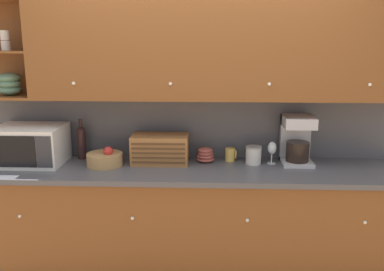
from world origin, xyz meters
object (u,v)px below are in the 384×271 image
microwave (30,145)px  coffee_maker (297,139)px  storage_canister (253,155)px  mug (231,155)px  bread_box (160,149)px  fruit_basket (105,159)px  wine_glass (272,149)px  wine_bottle (81,141)px  bowl_stack_on_counter (205,155)px

microwave → coffee_maker: (2.14, 0.10, 0.04)m
microwave → storage_canister: (1.79, 0.06, -0.08)m
microwave → mug: (1.61, 0.12, -0.10)m
bread_box → coffee_maker: bearing=2.3°
fruit_basket → wine_glass: (1.33, 0.11, 0.07)m
wine_bottle → wine_glass: 1.57m
microwave → bread_box: size_ratio=1.17×
microwave → fruit_basket: microwave is taller
wine_bottle → bowl_stack_on_counter: 1.04m
fruit_basket → bowl_stack_on_counter: size_ratio=1.91×
wine_bottle → mug: bearing=-1.1°
mug → storage_canister: bearing=-20.4°
bowl_stack_on_counter → microwave: bearing=-175.9°
microwave → coffee_maker: coffee_maker is taller
wine_bottle → fruit_basket: size_ratio=1.19×
storage_canister → wine_glass: wine_glass is taller
bowl_stack_on_counter → storage_canister: (0.39, -0.04, 0.02)m
wine_bottle → bread_box: 0.68m
bread_box → mug: bread_box is taller
bread_box → wine_glass: bread_box is taller
microwave → wine_glass: (1.94, 0.07, -0.03)m
fruit_basket → bread_box: 0.44m
bowl_stack_on_counter → mug: (0.21, 0.02, -0.00)m
microwave → storage_canister: 1.80m
wine_glass → coffee_maker: 0.21m
wine_bottle → fruit_basket: 0.32m
coffee_maker → storage_canister: bearing=-173.7°
wine_glass → microwave: bearing=-177.9°
bread_box → wine_glass: 0.90m
fruit_basket → storage_canister: (1.18, 0.09, 0.02)m
fruit_basket → mug: bearing=9.1°
fruit_basket → coffee_maker: size_ratio=0.73×
bowl_stack_on_counter → coffee_maker: 0.75m
mug → wine_bottle: bearing=178.9°
bowl_stack_on_counter → coffee_maker: size_ratio=0.38×
storage_canister → microwave: bearing=-178.2°
bowl_stack_on_counter → storage_canister: storage_canister is taller
microwave → fruit_basket: 0.62m
microwave → bowl_stack_on_counter: 1.41m
microwave → fruit_basket: size_ratio=1.87×
fruit_basket → bread_box: size_ratio=0.63×
bread_box → storage_canister: (0.75, 0.01, -0.04)m
wine_glass → storage_canister: bearing=-175.0°
microwave → wine_bottle: wine_bottle is taller
bowl_stack_on_counter → coffee_maker: bearing=-0.4°
bread_box → bowl_stack_on_counter: bearing=7.6°
mug → wine_glass: size_ratio=0.60×
wine_bottle → storage_canister: (1.42, -0.09, -0.08)m
storage_canister → bread_box: bearing=-179.5°
fruit_basket → mug: fruit_basket is taller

